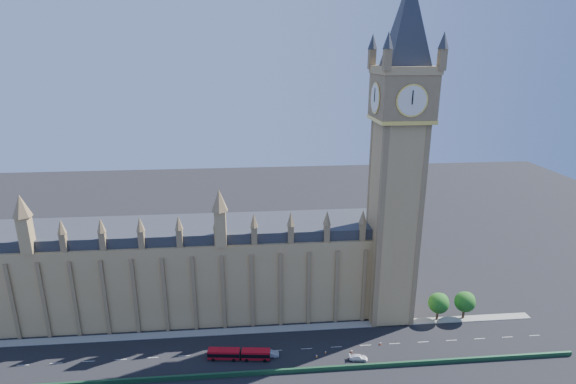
{
  "coord_description": "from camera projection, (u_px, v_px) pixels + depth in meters",
  "views": [
    {
      "loc": [
        -2.18,
        -100.58,
        75.04
      ],
      "look_at": [
        7.98,
        10.0,
        40.63
      ],
      "focal_mm": 28.0,
      "sensor_mm": 36.0,
      "label": 1
    }
  ],
  "objects": [
    {
      "name": "tree_east_near",
      "position": [
        439.0,
        302.0,
        130.55
      ],
      "size": [
        6.0,
        6.0,
        8.5
      ],
      "color": "#382619",
      "rests_on": "ground"
    },
    {
      "name": "car_silver",
      "position": [
        269.0,
        353.0,
        115.92
      ],
      "size": [
        5.08,
        2.01,
        1.65
      ],
      "primitive_type": "imported",
      "rotation": [
        0.0,
        0.0,
        1.52
      ],
      "color": "#B2B4BA",
      "rests_on": "ground"
    },
    {
      "name": "tree_east_far",
      "position": [
        466.0,
        301.0,
        131.25
      ],
      "size": [
        6.0,
        6.0,
        8.5
      ],
      "color": "#382619",
      "rests_on": "ground"
    },
    {
      "name": "car_grey",
      "position": [
        254.0,
        354.0,
        115.77
      ],
      "size": [
        4.02,
        1.97,
        1.32
      ],
      "primitive_type": "imported",
      "rotation": [
        0.0,
        0.0,
        1.68
      ],
      "color": "#414449",
      "rests_on": "ground"
    },
    {
      "name": "cone_d",
      "position": [
        317.0,
        356.0,
        115.71
      ],
      "size": [
        0.46,
        0.46,
        0.7
      ],
      "rotation": [
        0.0,
        0.0,
        -0.03
      ],
      "color": "black",
      "rests_on": "ground"
    },
    {
      "name": "cone_c",
      "position": [
        352.0,
        351.0,
        117.57
      ],
      "size": [
        0.58,
        0.58,
        0.72
      ],
      "rotation": [
        0.0,
        0.0,
        0.37
      ],
      "color": "black",
      "rests_on": "ground"
    },
    {
      "name": "red_bus",
      "position": [
        239.0,
        354.0,
        114.69
      ],
      "size": [
        16.09,
        4.14,
        2.71
      ],
      "rotation": [
        0.0,
        0.0,
        -0.12
      ],
      "color": "#B20B18",
      "rests_on": "ground"
    },
    {
      "name": "elizabeth_tower",
      "position": [
        400.0,
        134.0,
        118.55
      ],
      "size": [
        20.59,
        20.59,
        105.0
      ],
      "color": "tan",
      "rests_on": "ground"
    },
    {
      "name": "palace_westminster",
      "position": [
        173.0,
        269.0,
        132.7
      ],
      "size": [
        120.0,
        20.0,
        28.0
      ],
      "color": "tan",
      "rests_on": "ground"
    },
    {
      "name": "kerb_north",
      "position": [
        260.0,
        330.0,
        127.08
      ],
      "size": [
        160.0,
        3.0,
        0.16
      ],
      "primitive_type": "cube",
      "color": "gray",
      "rests_on": "ground"
    },
    {
      "name": "cone_a",
      "position": [
        326.0,
        352.0,
        117.26
      ],
      "size": [
        0.44,
        0.44,
        0.62
      ],
      "rotation": [
        0.0,
        0.0,
        0.14
      ],
      "color": "black",
      "rests_on": "ground"
    },
    {
      "name": "car_white",
      "position": [
        359.0,
        358.0,
        114.58
      ],
      "size": [
        4.92,
        2.44,
        1.38
      ],
      "primitive_type": "imported",
      "rotation": [
        0.0,
        0.0,
        1.46
      ],
      "color": "silver",
      "rests_on": "ground"
    },
    {
      "name": "cone_b",
      "position": [
        380.0,
        343.0,
        120.66
      ],
      "size": [
        0.49,
        0.49,
        0.75
      ],
      "rotation": [
        0.0,
        0.0,
        0.04
      ],
      "color": "black",
      "rests_on": "ground"
    },
    {
      "name": "ground",
      "position": [
        261.0,
        351.0,
        118.07
      ],
      "size": [
        400.0,
        400.0,
        0.0
      ],
      "primitive_type": "plane",
      "color": "black",
      "rests_on": "ground"
    },
    {
      "name": "bridge_parapet",
      "position": [
        263.0,
        373.0,
        109.33
      ],
      "size": [
        160.0,
        0.6,
        1.2
      ],
      "primitive_type": "cube",
      "color": "#1E4C2D",
      "rests_on": "ground"
    }
  ]
}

